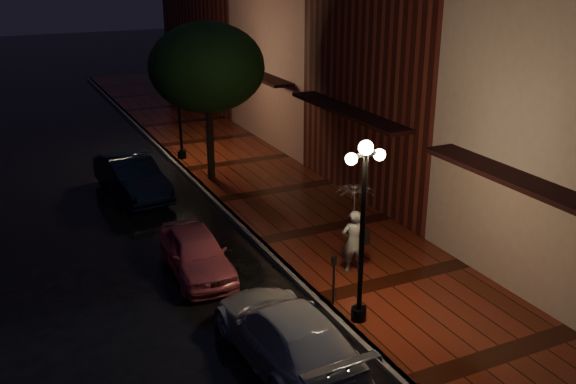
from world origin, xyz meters
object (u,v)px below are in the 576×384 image
streetlamp_far (179,100)px  woman_with_umbrella (355,215)px  streetlamp_near (363,222)px  parking_meter (334,276)px  pink_car (196,253)px  street_tree (207,70)px  navy_car (132,177)px  silver_car (286,334)px

streetlamp_far → woman_with_umbrella: 11.94m
streetlamp_near → parking_meter: (-0.20, 0.85, -1.67)m
pink_car → woman_with_umbrella: 4.35m
pink_car → streetlamp_far: bearing=77.6°
street_tree → navy_car: (-3.03, -0.15, -3.53)m
silver_car → woman_with_umbrella: 4.36m
streetlamp_far → pink_car: streetlamp_far is taller
streetlamp_far → navy_car: (-2.77, -3.16, -1.88)m
street_tree → silver_car: 12.31m
streetlamp_near → streetlamp_far: same height
pink_car → parking_meter: 4.04m
street_tree → parking_meter: bearing=-92.6°
streetlamp_far → navy_car: 4.60m
street_tree → streetlamp_near: bearing=-91.3°
navy_car → parking_meter: 10.32m
streetlamp_near → parking_meter: size_ratio=3.33×
silver_car → woman_with_umbrella: bearing=-142.2°
streetlamp_near → pink_car: streetlamp_near is taller
navy_car → street_tree: bearing=-4.1°
woman_with_umbrella → silver_car: bearing=56.4°
streetlamp_near → silver_car: streetlamp_near is taller
parking_meter → pink_car: bearing=139.1°
street_tree → pink_car: bearing=-112.4°
pink_car → woman_with_umbrella: bearing=-25.6°
streetlamp_far → pink_car: (-2.58, -9.90, -1.98)m
street_tree → silver_car: (-2.38, -11.53, -3.58)m
streetlamp_far → silver_car: size_ratio=0.94×
streetlamp_far → woman_with_umbrella: bearing=-84.6°
woman_with_umbrella → street_tree: bearing=-67.6°
streetlamp_far → silver_car: (-2.12, -14.54, -1.93)m
streetlamp_near → parking_meter: streetlamp_near is taller
streetlamp_far → pink_car: size_ratio=1.19×
streetlamp_far → parking_meter: streetlamp_far is taller
streetlamp_far → woman_with_umbrella: size_ratio=1.76×
streetlamp_near → silver_car: (-2.12, -0.54, -1.93)m
street_tree → streetlamp_far: bearing=94.9°
navy_car → silver_car: 11.40m
street_tree → woman_with_umbrella: street_tree is taller
street_tree → woman_with_umbrella: size_ratio=2.37×
streetlamp_near → streetlamp_far: 14.00m
navy_car → woman_with_umbrella: 9.59m
street_tree → pink_car: 8.29m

